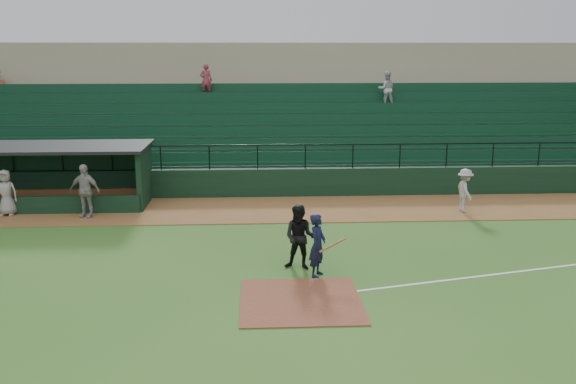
{
  "coord_description": "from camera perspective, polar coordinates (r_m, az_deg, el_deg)",
  "views": [
    {
      "loc": [
        -1.07,
        -15.45,
        6.18
      ],
      "look_at": [
        0.0,
        5.0,
        1.4
      ],
      "focal_mm": 38.91,
      "sensor_mm": 36.0,
      "label": 1
    }
  ],
  "objects": [
    {
      "name": "warning_track",
      "position": [
        24.27,
        -0.37,
        -1.58
      ],
      "size": [
        40.0,
        4.0,
        0.03
      ],
      "primitive_type": "cube",
      "color": "brown",
      "rests_on": "ground"
    },
    {
      "name": "dugout",
      "position": [
        26.91,
        -21.77,
        1.82
      ],
      "size": [
        8.9,
        3.2,
        2.42
      ],
      "color": "black",
      "rests_on": "ground"
    },
    {
      "name": "home_plate_dirt",
      "position": [
        15.75,
        1.16,
        -9.92
      ],
      "size": [
        3.0,
        3.0,
        0.03
      ],
      "primitive_type": "cube",
      "color": "brown",
      "rests_on": "ground"
    },
    {
      "name": "stadium_structure",
      "position": [
        32.16,
        -1.07,
        6.22
      ],
      "size": [
        38.0,
        13.08,
        6.4
      ],
      "color": "black",
      "rests_on": "ground"
    },
    {
      "name": "foul_line",
      "position": [
        19.94,
        24.39,
        -6.12
      ],
      "size": [
        17.49,
        4.44,
        0.01
      ],
      "primitive_type": "cube",
      "rotation": [
        0.0,
        0.0,
        0.24
      ],
      "color": "white",
      "rests_on": "ground"
    },
    {
      "name": "dugout_player_a",
      "position": [
        24.1,
        -18.08,
        0.12
      ],
      "size": [
        1.24,
        0.74,
        1.98
      ],
      "primitive_type": "imported",
      "rotation": [
        0.0,
        0.0,
        -0.23
      ],
      "color": "#A09C96",
      "rests_on": "warning_track"
    },
    {
      "name": "umpire",
      "position": [
        17.65,
        1.09,
        -4.15
      ],
      "size": [
        1.08,
        0.95,
        1.87
      ],
      "primitive_type": "imported",
      "rotation": [
        0.0,
        0.0,
        -0.31
      ],
      "color": "black",
      "rests_on": "ground"
    },
    {
      "name": "ground",
      "position": [
        16.67,
        0.91,
        -8.62
      ],
      "size": [
        90.0,
        90.0,
        0.0
      ],
      "primitive_type": "plane",
      "color": "#335F1E",
      "rests_on": "ground"
    },
    {
      "name": "runner",
      "position": [
        24.61,
        15.86,
        0.14
      ],
      "size": [
        0.67,
        1.1,
        1.66
      ],
      "primitive_type": "imported",
      "rotation": [
        0.0,
        0.0,
        1.62
      ],
      "color": "#ACA6A1",
      "rests_on": "warning_track"
    },
    {
      "name": "dugout_player_b",
      "position": [
        25.43,
        -24.38,
        -0.04
      ],
      "size": [
        0.86,
        0.58,
        1.73
      ],
      "primitive_type": "imported",
      "rotation": [
        0.0,
        0.0,
        -0.03
      ],
      "color": "gray",
      "rests_on": "warning_track"
    },
    {
      "name": "batter_at_plate",
      "position": [
        17.13,
        2.72,
        -4.88
      ],
      "size": [
        1.12,
        0.76,
        1.77
      ],
      "color": "black",
      "rests_on": "ground"
    }
  ]
}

